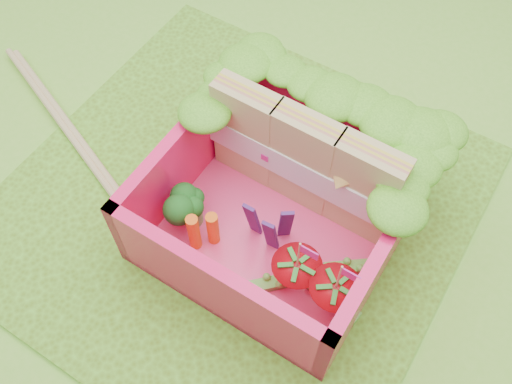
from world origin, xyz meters
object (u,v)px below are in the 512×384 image
Objects in this scene: broccoli at (190,204)px; strawberry_left at (296,275)px; sandwich_stack at (304,161)px; chopsticks at (78,141)px; strawberry_right at (333,297)px; bento_box at (280,202)px.

strawberry_left reaches higher than broccoli.
sandwich_stack is 2.42× the size of strawberry_left.
chopsticks is (-1.42, -0.41, -0.36)m from sandwich_stack.
strawberry_right is at bearing -3.94° from chopsticks.
strawberry_left is (0.71, -0.04, -0.04)m from broccoli.
chopsticks is at bearing 176.06° from strawberry_right.
sandwich_stack is 1.52m from chopsticks.
strawberry_right reaches higher than bento_box.
bento_box is 1.44m from chopsticks.
bento_box is 2.58× the size of strawberry_left.
bento_box reaches higher than broccoli.
sandwich_stack reaches higher than strawberry_right.
broccoli is 0.17× the size of chopsticks.
sandwich_stack is 0.63× the size of chopsticks.
strawberry_right is (0.22, -0.00, 0.00)m from strawberry_left.
chopsticks is (-1.69, 0.13, -0.16)m from strawberry_left.
chopsticks is (-0.98, 0.09, -0.21)m from broccoli.
strawberry_left reaches higher than chopsticks.
strawberry_left is at bearing -46.70° from bento_box.
strawberry_right is 1.92m from chopsticks.
strawberry_left is at bearing -3.33° from broccoli.
sandwich_stack is at bearing 132.39° from strawberry_right.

